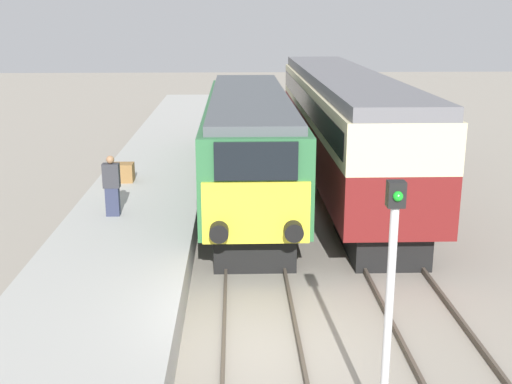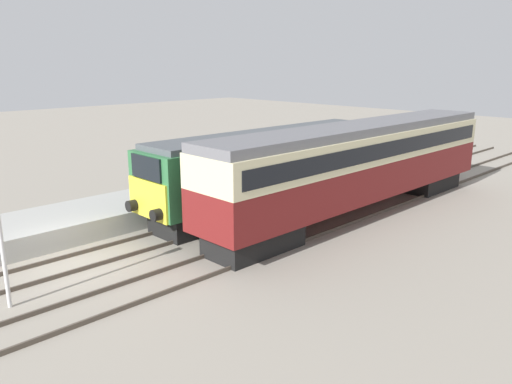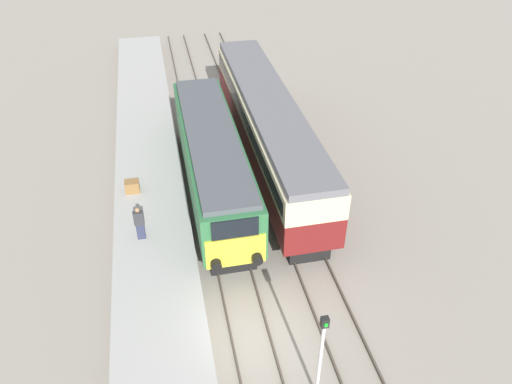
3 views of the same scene
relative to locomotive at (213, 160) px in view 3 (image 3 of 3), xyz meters
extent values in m
plane|color=gray|center=(0.00, -9.76, -2.05)|extent=(120.00, 120.00, 0.00)
cube|color=#A8A8A3|center=(-3.30, -1.76, -1.63)|extent=(3.50, 50.00, 0.85)
cube|color=#4C4238|center=(-0.72, -4.76, -1.98)|extent=(0.07, 60.00, 0.14)
cube|color=#4C4238|center=(0.72, -4.76, -1.98)|extent=(0.07, 60.00, 0.14)
cube|color=#4C4238|center=(2.68, -4.76, -1.98)|extent=(0.07, 60.00, 0.14)
cube|color=#4C4238|center=(4.12, -4.76, -1.98)|extent=(0.07, 60.00, 0.14)
cube|color=black|center=(0.00, -4.09, -1.55)|extent=(2.03, 4.00, 1.00)
cube|color=black|center=(0.00, 4.17, -1.55)|extent=(2.03, 4.00, 1.00)
cube|color=#2D6B3D|center=(0.00, 0.04, 0.16)|extent=(2.70, 13.26, 2.44)
cube|color=yellow|center=(0.00, -6.63, -0.32)|extent=(2.48, 0.10, 1.46)
cube|color=black|center=(0.00, -6.63, 0.89)|extent=(1.89, 0.10, 0.88)
cube|color=#4C5156|center=(0.00, 0.04, 1.50)|extent=(2.38, 12.73, 0.24)
cylinder|color=black|center=(-0.85, -6.84, -0.70)|extent=(0.44, 0.35, 0.44)
cylinder|color=black|center=(0.85, -6.84, -0.70)|extent=(0.44, 0.35, 0.44)
cube|color=black|center=(3.40, -4.35, -1.58)|extent=(1.89, 3.60, 0.95)
cube|color=black|center=(3.40, 8.93, -1.58)|extent=(1.89, 3.60, 0.95)
cube|color=maroon|center=(3.40, 2.29, -0.32)|extent=(2.70, 17.68, 1.58)
cube|color=beige|center=(3.40, 2.29, 1.09)|extent=(2.71, 17.68, 1.24)
cube|color=black|center=(3.40, 2.29, 1.09)|extent=(2.75, 16.97, 0.68)
cube|color=slate|center=(3.40, 2.29, 1.89)|extent=(2.48, 17.68, 0.36)
cube|color=#2D334C|center=(-3.79, -3.90, -0.81)|extent=(0.36, 0.24, 0.79)
cube|color=#333338|center=(-3.79, -3.90, -0.09)|extent=(0.44, 0.26, 0.66)
sphere|color=#9E704C|center=(-3.79, -3.90, 0.35)|extent=(0.21, 0.21, 0.21)
cylinder|color=silver|center=(1.70, -12.37, -0.25)|extent=(0.12, 0.12, 3.60)
cube|color=black|center=(1.70, -12.37, 1.73)|extent=(0.24, 0.20, 0.36)
sphere|color=green|center=(1.70, -12.48, 1.73)|extent=(0.14, 0.14, 0.14)
cube|color=olive|center=(-4.13, -0.22, -0.91)|extent=(0.70, 0.56, 0.60)
camera|label=1|loc=(-0.47, -20.63, 4.07)|focal=45.00mm
camera|label=2|loc=(15.80, -16.38, 4.67)|focal=35.00mm
camera|label=3|loc=(-2.31, -21.41, 13.51)|focal=35.00mm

